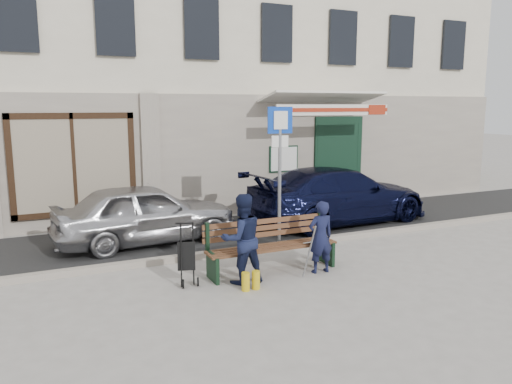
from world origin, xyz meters
TOP-DOWN VIEW (x-y plane):
  - ground at (0.00, 0.00)m, footprint 80.00×80.00m
  - asphalt_lane at (0.00, 3.10)m, footprint 60.00×3.20m
  - curb at (0.00, 1.50)m, footprint 60.00×0.18m
  - building at (0.01, 8.45)m, footprint 20.00×8.27m
  - car_silver at (-1.96, 3.04)m, footprint 3.96×1.87m
  - car_navy at (2.84, 2.95)m, footprint 4.98×2.36m
  - parking_sign at (0.53, 1.67)m, footprint 0.54×0.08m
  - bench at (-0.39, 0.26)m, footprint 2.40×1.17m
  - man at (0.40, -0.14)m, footprint 0.48×0.32m
  - woman at (-1.05, -0.03)m, footprint 0.75×0.59m
  - stroller at (-1.90, 0.30)m, footprint 0.35×0.46m

SIDE VIEW (x-z plane):
  - ground at x=0.00m, z-range 0.00..0.00m
  - asphalt_lane at x=0.00m, z-range 0.00..0.01m
  - curb at x=0.00m, z-range 0.00..0.12m
  - stroller at x=-1.90m, z-range -0.06..0.95m
  - bench at x=-0.39m, z-range -0.03..0.95m
  - man at x=0.40m, z-range 0.00..1.28m
  - car_silver at x=-1.96m, z-range 0.00..1.31m
  - car_navy at x=2.84m, z-range 0.00..1.40m
  - woman at x=-1.05m, z-range 0.00..1.50m
  - parking_sign at x=0.53m, z-range 0.51..3.40m
  - building at x=0.01m, z-range -0.03..9.97m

